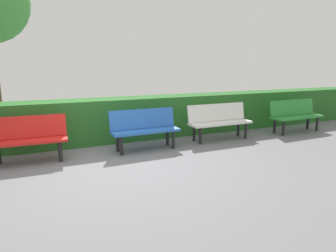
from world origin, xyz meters
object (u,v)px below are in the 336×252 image
Objects in this scene: bench_blue at (144,127)px; bench_red at (29,137)px; bench_white at (219,120)px; bench_green at (295,114)px.

bench_red is (2.25, -0.08, -0.00)m from bench_blue.
bench_white is 4.19m from bench_red.
bench_green is 1.07× the size of bench_blue.
bench_green is at bearing -179.58° from bench_red.
bench_blue is 2.25m from bench_red.
bench_white and bench_blue have the same top height.
bench_blue and bench_red have the same top height.
bench_red is at bearing -2.58° from bench_green.
bench_blue is 1.07× the size of bench_red.
bench_green is 6.54m from bench_red.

